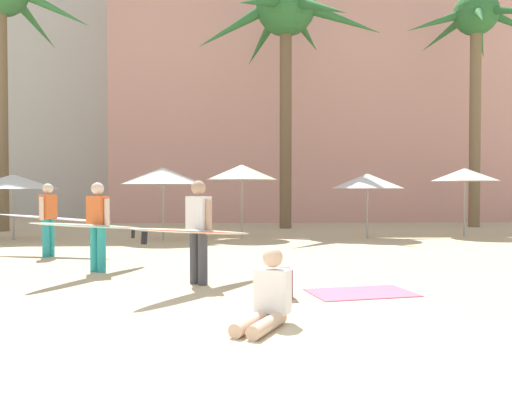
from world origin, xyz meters
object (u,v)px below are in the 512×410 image
(cafe_umbrella_0, at_px, (163,176))
(cafe_umbrella_5, at_px, (13,182))
(palm_tree_left, at_px, (1,8))
(cafe_umbrella_3, at_px, (242,172))
(palm_tree_center, at_px, (476,35))
(cafe_umbrella_4, at_px, (367,181))
(person_far_left, at_px, (198,229))
(cafe_umbrella_2, at_px, (465,175))
(backpack, at_px, (285,284))
(palm_tree_far_left, at_px, (286,21))
(person_mid_left, at_px, (96,224))
(person_near_left, at_px, (267,299))
(beach_towel, at_px, (361,293))
(person_far_right, at_px, (50,217))

(cafe_umbrella_0, relative_size, cafe_umbrella_5, 0.93)
(palm_tree_left, xyz_separation_m, cafe_umbrella_3, (9.31, -3.70, -6.50))
(palm_tree_center, xyz_separation_m, cafe_umbrella_5, (-17.62, -5.33, -6.52))
(cafe_umbrella_4, xyz_separation_m, person_far_left, (-5.00, -8.28, -0.97))
(cafe_umbrella_2, relative_size, backpack, 5.61)
(palm_tree_far_left, height_order, cafe_umbrella_2, palm_tree_far_left)
(cafe_umbrella_3, height_order, person_mid_left, cafe_umbrella_3)
(cafe_umbrella_0, xyz_separation_m, cafe_umbrella_5, (-4.81, 0.48, -0.18))
(cafe_umbrella_2, height_order, cafe_umbrella_4, cafe_umbrella_2)
(cafe_umbrella_3, xyz_separation_m, person_mid_left, (-2.89, -7.10, -1.26))
(cafe_umbrella_2, relative_size, person_near_left, 2.39)
(backpack, distance_m, person_near_left, 1.59)
(palm_tree_center, xyz_separation_m, cafe_umbrella_3, (-10.32, -5.16, -6.20))
(cafe_umbrella_4, height_order, person_mid_left, cafe_umbrella_4)
(palm_tree_left, height_order, backpack, palm_tree_left)
(cafe_umbrella_4, distance_m, backpack, 10.15)
(cafe_umbrella_3, relative_size, person_far_left, 1.00)
(palm_tree_center, relative_size, cafe_umbrella_3, 4.22)
(cafe_umbrella_0, bearing_deg, person_near_left, -76.23)
(palm_tree_left, xyz_separation_m, person_far_left, (8.43, -12.23, -7.76))
(cafe_umbrella_0, relative_size, beach_towel, 1.70)
(palm_tree_far_left, height_order, cafe_umbrella_4, palm_tree_far_left)
(person_far_right, bearing_deg, cafe_umbrella_4, -139.48)
(cafe_umbrella_3, height_order, backpack, cafe_umbrella_3)
(cafe_umbrella_3, bearing_deg, cafe_umbrella_5, -178.69)
(palm_tree_far_left, relative_size, palm_tree_center, 1.03)
(cafe_umbrella_2, relative_size, cafe_umbrella_4, 1.00)
(palm_tree_center, height_order, cafe_umbrella_3, palm_tree_center)
(palm_tree_far_left, height_order, person_far_right, palm_tree_far_left)
(cafe_umbrella_0, bearing_deg, cafe_umbrella_5, 174.36)
(palm_tree_left, distance_m, beach_towel, 19.06)
(palm_tree_center, height_order, cafe_umbrella_4, palm_tree_center)
(cafe_umbrella_2, distance_m, person_far_left, 12.49)
(palm_tree_left, relative_size, cafe_umbrella_2, 4.47)
(backpack, xyz_separation_m, person_mid_left, (-3.33, 2.45, 0.72))
(cafe_umbrella_4, xyz_separation_m, backpack, (-3.68, -9.30, -1.69))
(cafe_umbrella_2, distance_m, backpack, 12.53)
(beach_towel, bearing_deg, cafe_umbrella_5, 134.41)
(palm_tree_left, height_order, person_mid_left, palm_tree_left)
(cafe_umbrella_0, bearing_deg, palm_tree_left, 147.49)
(cafe_umbrella_3, bearing_deg, person_far_left, -95.91)
(cafe_umbrella_0, xyz_separation_m, backpack, (2.92, -8.91, -1.84))
(cafe_umbrella_5, bearing_deg, cafe_umbrella_0, -5.64)
(backpack, bearing_deg, cafe_umbrella_2, -127.73)
(palm_tree_far_left, relative_size, person_mid_left, 3.73)
(cafe_umbrella_5, bearing_deg, palm_tree_far_left, 28.16)
(palm_tree_left, distance_m, person_far_left, 16.76)
(cafe_umbrella_5, relative_size, backpack, 6.66)
(palm_tree_left, bearing_deg, cafe_umbrella_3, -21.69)
(person_far_right, bearing_deg, cafe_umbrella_3, -121.41)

